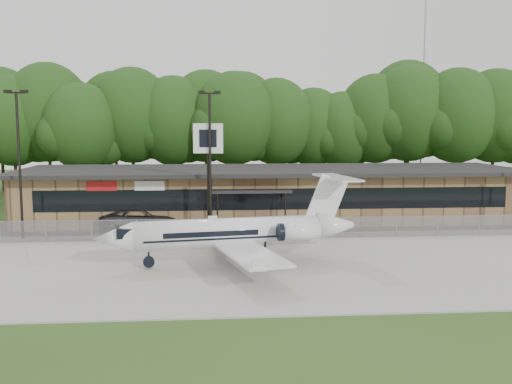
{
  "coord_description": "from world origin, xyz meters",
  "views": [
    {
      "loc": [
        -4.89,
        -23.52,
        7.89
      ],
      "look_at": [
        -2.12,
        12.0,
        3.68
      ],
      "focal_mm": 40.0,
      "sensor_mm": 36.0,
      "label": 1
    }
  ],
  "objects": [
    {
      "name": "ground",
      "position": [
        0.0,
        0.0,
        0.0
      ],
      "size": [
        160.0,
        160.0,
        0.0
      ],
      "primitive_type": "plane",
      "color": "#2B4A1A",
      "rests_on": "ground"
    },
    {
      "name": "apron",
      "position": [
        0.0,
        8.0,
        0.04
      ],
      "size": [
        64.0,
        18.0,
        0.08
      ],
      "primitive_type": "cube",
      "color": "#9E9B93",
      "rests_on": "ground"
    },
    {
      "name": "parking_lot",
      "position": [
        0.0,
        19.5,
        0.03
      ],
      "size": [
        50.0,
        9.0,
        0.06
      ],
      "primitive_type": "cube",
      "color": "#383835",
      "rests_on": "ground"
    },
    {
      "name": "terminal",
      "position": [
        -0.0,
        23.94,
        2.18
      ],
      "size": [
        41.0,
        11.65,
        4.3
      ],
      "color": "olive",
      "rests_on": "ground"
    },
    {
      "name": "fence",
      "position": [
        0.0,
        15.0,
        0.78
      ],
      "size": [
        46.0,
        0.04,
        1.52
      ],
      "color": "gray",
      "rests_on": "ground"
    },
    {
      "name": "treeline",
      "position": [
        0.0,
        42.0,
        7.5
      ],
      "size": [
        72.0,
        12.0,
        15.0
      ],
      "primitive_type": null,
      "color": "#153611",
      "rests_on": "ground"
    },
    {
      "name": "radio_mast",
      "position": [
        22.0,
        48.0,
        12.5
      ],
      "size": [
        0.2,
        0.2,
        25.0
      ],
      "primitive_type": "cylinder",
      "color": "gray",
      "rests_on": "ground"
    },
    {
      "name": "light_pole_left",
      "position": [
        -18.0,
        16.5,
        5.98
      ],
      "size": [
        1.55,
        0.3,
        10.23
      ],
      "color": "black",
      "rests_on": "ground"
    },
    {
      "name": "light_pole_mid",
      "position": [
        -5.0,
        16.5,
        5.98
      ],
      "size": [
        1.55,
        0.3,
        10.23
      ],
      "color": "black",
      "rests_on": "ground"
    },
    {
      "name": "business_jet",
      "position": [
        -3.49,
        8.09,
        1.8
      ],
      "size": [
        14.94,
        13.39,
        5.03
      ],
      "rotation": [
        0.0,
        0.0,
        0.16
      ],
      "color": "white",
      "rests_on": "ground"
    },
    {
      "name": "suv",
      "position": [
        -10.24,
        19.62,
        0.85
      ],
      "size": [
        6.29,
        3.24,
        1.7
      ],
      "primitive_type": "imported",
      "rotation": [
        0.0,
        0.0,
        1.64
      ],
      "color": "#343336",
      "rests_on": "ground"
    },
    {
      "name": "pole_sign",
      "position": [
        -5.12,
        16.8,
        6.11
      ],
      "size": [
        2.11,
        0.46,
        7.99
      ],
      "rotation": [
        0.0,
        0.0,
        -0.11
      ],
      "color": "black",
      "rests_on": "ground"
    }
  ]
}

